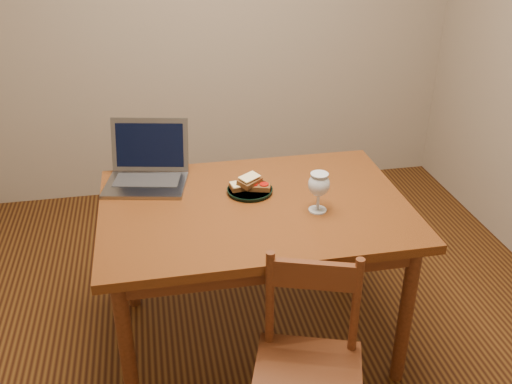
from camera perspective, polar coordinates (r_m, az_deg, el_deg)
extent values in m
cube|color=black|center=(2.90, 0.72, -13.77)|extent=(3.20, 3.20, 0.02)
cube|color=gray|center=(3.80, -4.32, 18.58)|extent=(3.20, 0.02, 2.60)
cube|color=#45240B|center=(2.43, -0.13, -1.62)|extent=(1.30, 0.90, 0.04)
cylinder|color=#3E1E0D|center=(2.32, -12.75, -15.41)|extent=(0.06, 0.06, 0.70)
cylinder|color=#3E1E0D|center=(2.51, 14.72, -11.84)|extent=(0.06, 0.06, 0.70)
cylinder|color=#3E1E0D|center=(2.91, -12.68, -5.43)|extent=(0.06, 0.06, 0.70)
cylinder|color=#3E1E0D|center=(3.06, 9.10, -3.24)|extent=(0.06, 0.06, 0.70)
cube|color=#3E1E0D|center=(2.14, 5.19, -17.87)|extent=(0.48, 0.47, 0.04)
cube|color=#3E1E0D|center=(2.03, 5.82, -8.27)|extent=(0.30, 0.12, 0.11)
cylinder|color=black|center=(2.51, -0.62, 0.15)|extent=(0.20, 0.20, 0.02)
cube|color=slate|center=(2.60, -10.96, 0.69)|extent=(0.40, 0.32, 0.02)
cube|color=slate|center=(2.69, -10.57, 4.69)|extent=(0.36, 0.15, 0.24)
cube|color=black|center=(2.69, -10.57, 4.69)|extent=(0.32, 0.12, 0.20)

